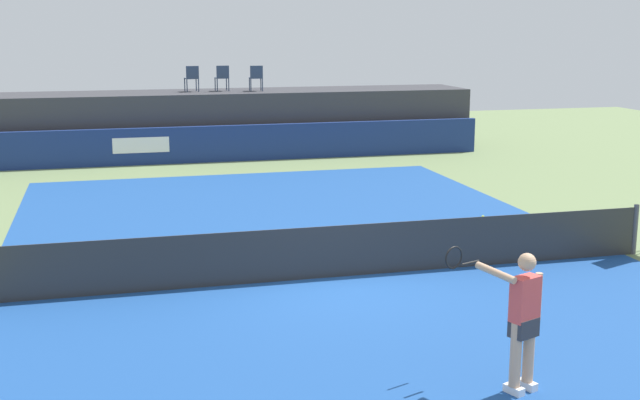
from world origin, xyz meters
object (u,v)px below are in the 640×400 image
Objects in this scene: tennis_player at (522,317)px; tennis_ball at (483,217)px; spectator_chair_center at (256,77)px; net_post_far at (635,229)px; spectator_chair_left at (222,77)px; spectator_chair_far_left at (192,77)px.

tennis_player is 26.03× the size of tennis_ball.
spectator_chair_center reaches higher than net_post_far.
spectator_chair_left is at bearing 110.87° from tennis_ball.
spectator_chair_left is at bearing 111.34° from net_post_far.
spectator_chair_far_left is 0.50× the size of tennis_player.
spectator_chair_far_left reaches higher than tennis_player.
spectator_chair_center is 13.06× the size of tennis_ball.
net_post_far is 14.71× the size of tennis_ball.
tennis_ball is at bearing 112.83° from net_post_far.
spectator_chair_center is 0.89× the size of net_post_far.
tennis_player reaches higher than tennis_ball.
tennis_ball is (4.45, -11.66, -2.66)m from spectator_chair_left.
net_post_far is 3.95m from tennis_ball.
tennis_ball is (-1.52, 3.62, -0.46)m from net_post_far.
spectator_chair_center is at bearing -8.29° from spectator_chair_far_left.
tennis_player is (0.74, -20.43, -1.73)m from spectator_chair_left.
spectator_chair_far_left is at bearing 95.02° from tennis_player.
tennis_ball is at bearing -64.75° from spectator_chair_far_left.
spectator_chair_center is (1.14, -0.32, 0.00)m from spectator_chair_left.
spectator_chair_left is at bearing 0.25° from spectator_chair_far_left.
net_post_far is (5.97, -15.28, -2.19)m from spectator_chair_left.
spectator_chair_far_left is at bearing -179.75° from spectator_chair_left.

